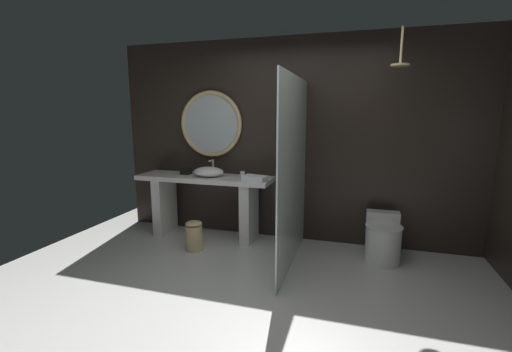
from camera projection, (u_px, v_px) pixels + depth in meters
The scene contains 12 objects.
ground_plane at pixel (247, 312), 2.91m from camera, with size 5.76×5.76×0.00m, color silver.
back_wall_panel at pixel (292, 141), 4.46m from camera, with size 4.80×0.10×2.60m, color black.
vanity_counter at pixel (205, 197), 4.60m from camera, with size 1.82×0.52×0.84m.
vessel_sink at pixel (208, 172), 4.49m from camera, with size 0.40×0.33×0.21m.
tumbler_cup at pixel (242, 175), 4.40m from camera, with size 0.06×0.06×0.09m, color silver.
tissue_box at pixel (186, 171), 4.66m from camera, with size 0.13×0.12×0.08m, color black.
round_wall_mirror at pixel (211, 124), 4.66m from camera, with size 0.89×0.06×0.89m.
shower_glass_panel at pixel (293, 173), 3.69m from camera, with size 0.02×1.54×2.04m, color silver.
rain_shower_head at pixel (400, 60), 3.40m from camera, with size 0.19×0.19×0.38m.
toilet at pixel (383, 239), 3.88m from camera, with size 0.40×0.57×0.52m.
waste_bin at pixel (194, 235), 4.19m from camera, with size 0.21×0.21×0.37m.
folded_hand_towel at pixel (255, 178), 4.18m from camera, with size 0.29×0.16×0.07m, color white.
Camera 1 is at (0.84, -2.52, 1.66)m, focal length 24.07 mm.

